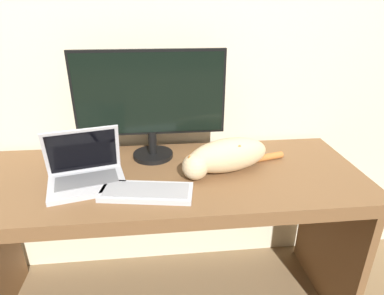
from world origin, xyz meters
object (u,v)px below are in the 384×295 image
at_px(monitor, 151,100).
at_px(cat, 225,156).
at_px(laptop, 86,173).
at_px(external_keyboard, 147,192).

xyz_separation_m(monitor, cat, (0.31, -0.18, -0.20)).
relative_size(laptop, external_keyboard, 0.92).
xyz_separation_m(laptop, cat, (0.58, 0.04, 0.03)).
distance_m(laptop, external_keyboard, 0.27).
bearing_deg(cat, laptop, 169.34).
bearing_deg(cat, external_keyboard, -169.96).
relative_size(laptop, cat, 0.69).
xyz_separation_m(monitor, external_keyboard, (-0.02, -0.34, -0.27)).
bearing_deg(monitor, external_keyboard, -93.85).
distance_m(monitor, laptop, 0.42).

